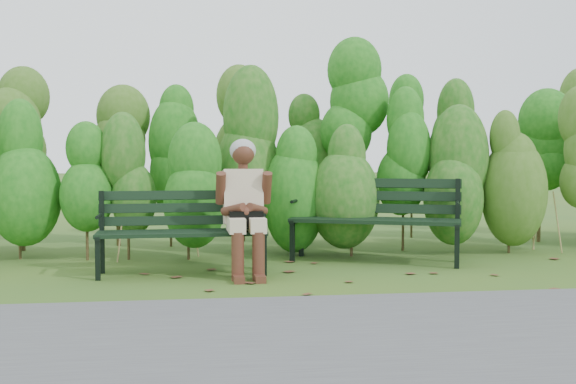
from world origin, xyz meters
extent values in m
plane|color=#315720|center=(0.00, 0.00, 0.00)|extent=(80.00, 80.00, 0.00)
cube|color=#474749|center=(0.00, -2.20, 0.01)|extent=(60.00, 2.50, 0.01)
cylinder|color=#47381E|center=(-2.75, 1.30, 0.40)|extent=(0.03, 0.03, 0.80)
ellipsoid|color=#196215|center=(-2.75, 1.30, 1.04)|extent=(0.64, 0.64, 1.44)
cylinder|color=#47381E|center=(-2.14, 1.30, 0.40)|extent=(0.03, 0.03, 0.80)
ellipsoid|color=#196215|center=(-2.14, 1.30, 1.04)|extent=(0.64, 0.64, 1.44)
cylinder|color=#47381E|center=(-1.53, 1.30, 0.40)|extent=(0.03, 0.03, 0.80)
ellipsoid|color=#196215|center=(-1.53, 1.30, 1.04)|extent=(0.64, 0.64, 1.44)
cylinder|color=#47381E|center=(-0.92, 1.30, 0.40)|extent=(0.03, 0.03, 0.80)
ellipsoid|color=#196215|center=(-0.92, 1.30, 1.04)|extent=(0.64, 0.64, 1.44)
cylinder|color=#47381E|center=(-0.31, 1.30, 0.40)|extent=(0.03, 0.03, 0.80)
ellipsoid|color=#196215|center=(-0.31, 1.30, 1.04)|extent=(0.64, 0.64, 1.44)
cylinder|color=#47381E|center=(0.31, 1.30, 0.40)|extent=(0.03, 0.03, 0.80)
ellipsoid|color=#196215|center=(0.31, 1.30, 1.04)|extent=(0.64, 0.64, 1.44)
cylinder|color=#47381E|center=(0.92, 1.30, 0.40)|extent=(0.03, 0.03, 0.80)
ellipsoid|color=#196215|center=(0.92, 1.30, 1.04)|extent=(0.64, 0.64, 1.44)
cylinder|color=#47381E|center=(1.53, 1.30, 0.40)|extent=(0.03, 0.03, 0.80)
ellipsoid|color=#196215|center=(1.53, 1.30, 1.04)|extent=(0.64, 0.64, 1.44)
cylinder|color=#47381E|center=(2.14, 1.30, 0.40)|extent=(0.03, 0.03, 0.80)
ellipsoid|color=#196215|center=(2.14, 1.30, 1.04)|extent=(0.64, 0.64, 1.44)
cylinder|color=#47381E|center=(2.75, 1.30, 0.40)|extent=(0.03, 0.03, 0.80)
ellipsoid|color=#196215|center=(2.75, 1.30, 1.04)|extent=(0.64, 0.64, 1.44)
cylinder|color=#47381E|center=(3.36, 1.30, 0.40)|extent=(0.03, 0.03, 0.80)
ellipsoid|color=#196215|center=(3.36, 1.30, 1.04)|extent=(0.64, 0.64, 1.44)
cylinder|color=#47381E|center=(-2.69, 2.30, 0.55)|extent=(0.04, 0.04, 1.10)
ellipsoid|color=#155912|center=(-2.69, 2.30, 1.43)|extent=(0.70, 0.70, 1.98)
cylinder|color=#47381E|center=(-1.92, 2.30, 0.55)|extent=(0.04, 0.04, 1.10)
ellipsoid|color=#155912|center=(-1.92, 2.30, 1.43)|extent=(0.70, 0.70, 1.98)
cylinder|color=#47381E|center=(-1.15, 2.30, 0.55)|extent=(0.04, 0.04, 1.10)
ellipsoid|color=#155912|center=(-1.15, 2.30, 1.43)|extent=(0.70, 0.70, 1.98)
cylinder|color=#47381E|center=(-0.38, 2.30, 0.55)|extent=(0.04, 0.04, 1.10)
ellipsoid|color=#155912|center=(-0.38, 2.30, 1.43)|extent=(0.70, 0.70, 1.98)
cylinder|color=#47381E|center=(0.38, 2.30, 0.55)|extent=(0.04, 0.04, 1.10)
ellipsoid|color=#155912|center=(0.38, 2.30, 1.43)|extent=(0.70, 0.70, 1.98)
cylinder|color=#47381E|center=(1.15, 2.30, 0.55)|extent=(0.04, 0.04, 1.10)
ellipsoid|color=#155912|center=(1.15, 2.30, 1.43)|extent=(0.70, 0.70, 1.98)
cylinder|color=#47381E|center=(1.92, 2.30, 0.55)|extent=(0.04, 0.04, 1.10)
ellipsoid|color=#155912|center=(1.92, 2.30, 1.43)|extent=(0.70, 0.70, 1.98)
cylinder|color=#47381E|center=(2.69, 2.30, 0.55)|extent=(0.04, 0.04, 1.10)
ellipsoid|color=#155912|center=(2.69, 2.30, 1.43)|extent=(0.70, 0.70, 1.98)
cylinder|color=#47381E|center=(3.46, 2.30, 0.55)|extent=(0.04, 0.04, 1.10)
ellipsoid|color=#155912|center=(3.46, 2.30, 1.43)|extent=(0.70, 0.70, 1.98)
cube|color=brown|center=(-0.57, -0.90, 0.00)|extent=(0.10, 0.11, 0.01)
cube|color=brown|center=(2.41, -0.14, 0.00)|extent=(0.10, 0.08, 0.01)
cube|color=brown|center=(1.68, -0.96, 0.00)|extent=(0.11, 0.11, 0.01)
cube|color=brown|center=(2.20, -0.27, 0.00)|extent=(0.09, 0.11, 0.01)
cube|color=brown|center=(-2.36, 0.41, 0.00)|extent=(0.10, 0.11, 0.01)
cube|color=brown|center=(1.48, 0.12, 0.00)|extent=(0.11, 0.11, 0.01)
cube|color=brown|center=(1.03, -0.80, 0.00)|extent=(0.11, 0.11, 0.01)
cube|color=brown|center=(1.70, -0.92, 0.00)|extent=(0.10, 0.09, 0.01)
cube|color=brown|center=(1.21, 0.49, 0.00)|extent=(0.11, 0.10, 0.01)
cube|color=brown|center=(0.60, -0.59, 0.00)|extent=(0.11, 0.11, 0.01)
cube|color=brown|center=(-0.50, 0.24, 0.00)|extent=(0.11, 0.11, 0.01)
cube|color=brown|center=(-0.32, 0.85, 0.00)|extent=(0.11, 0.10, 0.01)
cube|color=brown|center=(-1.27, 0.58, 0.00)|extent=(0.10, 0.11, 0.01)
cube|color=brown|center=(1.05, 0.95, 0.00)|extent=(0.10, 0.11, 0.01)
cube|color=brown|center=(-2.28, -0.52, 0.00)|extent=(0.09, 0.10, 0.01)
cube|color=brown|center=(1.38, -0.34, 0.00)|extent=(0.09, 0.10, 0.01)
cube|color=brown|center=(0.22, -1.16, 0.00)|extent=(0.08, 0.10, 0.01)
cube|color=brown|center=(0.47, 0.20, 0.00)|extent=(0.11, 0.11, 0.01)
cube|color=black|center=(-0.99, 0.07, 0.39)|extent=(1.54, 0.14, 0.03)
cube|color=black|center=(-0.99, 0.18, 0.39)|extent=(1.54, 0.14, 0.03)
cube|color=black|center=(-1.00, 0.28, 0.39)|extent=(1.54, 0.14, 0.03)
cube|color=black|center=(-1.00, 0.39, 0.39)|extent=(1.54, 0.14, 0.03)
cube|color=black|center=(-1.00, 0.47, 0.48)|extent=(1.54, 0.10, 0.09)
cube|color=black|center=(-1.00, 0.48, 0.60)|extent=(1.54, 0.10, 0.09)
cube|color=black|center=(-1.00, 0.50, 0.72)|extent=(1.54, 0.10, 0.09)
cube|color=black|center=(-1.73, 0.04, 0.19)|extent=(0.04, 0.04, 0.39)
cube|color=black|center=(-1.74, 0.40, 0.39)|extent=(0.04, 0.04, 0.77)
cube|color=black|center=(-1.73, 0.21, 0.37)|extent=(0.06, 0.43, 0.03)
cylinder|color=black|center=(-1.73, 0.16, 0.56)|extent=(0.04, 0.32, 0.03)
cube|color=black|center=(-0.25, 0.08, 0.19)|extent=(0.04, 0.04, 0.39)
cube|color=black|center=(-0.27, 0.45, 0.39)|extent=(0.04, 0.04, 0.77)
cube|color=black|center=(-0.26, 0.26, 0.37)|extent=(0.06, 0.43, 0.03)
cylinder|color=black|center=(-0.26, 0.21, 0.56)|extent=(0.04, 0.32, 0.03)
cube|color=black|center=(0.88, 0.55, 0.43)|extent=(1.64, 0.74, 0.04)
cube|color=black|center=(0.92, 0.66, 0.43)|extent=(1.64, 0.74, 0.04)
cube|color=black|center=(0.97, 0.77, 0.43)|extent=(1.64, 0.74, 0.04)
cube|color=black|center=(1.01, 0.88, 0.43)|extent=(1.64, 0.74, 0.04)
cube|color=black|center=(1.05, 0.96, 0.54)|extent=(1.62, 0.69, 0.10)
cube|color=black|center=(1.05, 0.98, 0.67)|extent=(1.62, 0.69, 0.10)
cube|color=black|center=(1.06, 0.99, 0.81)|extent=(1.62, 0.69, 0.10)
cube|color=black|center=(0.11, 0.84, 0.22)|extent=(0.06, 0.06, 0.43)
cube|color=black|center=(0.26, 1.23, 0.43)|extent=(0.06, 0.06, 0.86)
cube|color=black|center=(0.18, 1.02, 0.41)|extent=(0.22, 0.46, 0.04)
cylinder|color=black|center=(0.16, 0.98, 0.62)|extent=(0.17, 0.35, 0.03)
cube|color=black|center=(1.64, 0.23, 0.22)|extent=(0.06, 0.06, 0.43)
cube|color=black|center=(1.79, 0.61, 0.43)|extent=(0.06, 0.06, 0.86)
cube|color=black|center=(1.71, 0.41, 0.41)|extent=(0.22, 0.46, 0.04)
cylinder|color=black|center=(1.69, 0.36, 0.62)|extent=(0.17, 0.35, 0.03)
cube|color=#D1B197|center=(-0.51, 0.03, 0.48)|extent=(0.16, 0.43, 0.13)
cube|color=#D1B197|center=(-0.33, 0.04, 0.48)|extent=(0.16, 0.43, 0.13)
cylinder|color=#4F281A|center=(-0.51, -0.14, 0.21)|extent=(0.12, 0.12, 0.43)
cylinder|color=#4F281A|center=(-0.33, -0.13, 0.21)|extent=(0.12, 0.12, 0.43)
cube|color=#4F281A|center=(-0.51, -0.22, 0.03)|extent=(0.10, 0.21, 0.06)
cube|color=#4F281A|center=(-0.32, -0.21, 0.03)|extent=(0.10, 0.21, 0.06)
cube|color=#D1B197|center=(-0.43, 0.31, 0.71)|extent=(0.37, 0.27, 0.53)
cylinder|color=#4F281A|center=(-0.43, 0.29, 0.98)|extent=(0.09, 0.09, 0.10)
sphere|color=#4F281A|center=(-0.43, 0.28, 1.12)|extent=(0.21, 0.21, 0.21)
ellipsoid|color=gray|center=(-0.43, 0.31, 1.14)|extent=(0.25, 0.23, 0.22)
cylinder|color=#4F281A|center=(-0.64, 0.22, 0.80)|extent=(0.10, 0.21, 0.31)
cylinder|color=#4F281A|center=(-0.22, 0.24, 0.80)|extent=(0.10, 0.21, 0.31)
cylinder|color=#4F281A|center=(-0.53, 0.09, 0.61)|extent=(0.24, 0.26, 0.13)
cylinder|color=#4F281A|center=(-0.32, 0.10, 0.61)|extent=(0.23, 0.27, 0.13)
sphere|color=#4F281A|center=(-0.42, 0.04, 0.59)|extent=(0.11, 0.11, 0.11)
cube|color=black|center=(-0.42, 0.05, 0.52)|extent=(0.31, 0.13, 0.16)
camera|label=1|loc=(-0.84, -5.99, 1.09)|focal=42.00mm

